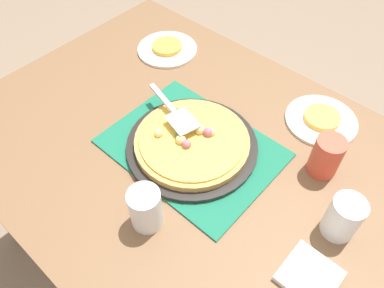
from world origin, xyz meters
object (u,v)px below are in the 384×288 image
plate_far_right (167,49)px  cup_far (343,218)px  served_slice_right (167,46)px  cup_corner (326,156)px  plate_near_left (321,120)px  pizza (192,141)px  pizza_server (174,111)px  cup_near (146,209)px  pizza_pan (192,146)px  napkin_stack (309,276)px  served_slice_left (322,117)px

plate_far_right → cup_far: cup_far is taller
served_slice_right → cup_corner: cup_corner is taller
plate_near_left → cup_far: (0.21, -0.30, 0.06)m
pizza → pizza_server: 0.10m
cup_near → cup_far: same height
pizza → plate_far_right: size_ratio=1.50×
pizza_pan → pizza: (-0.00, 0.00, 0.02)m
pizza_pan → plate_far_right: bearing=142.9°
served_slice_right → napkin_stack: size_ratio=0.92×
cup_corner → napkin_stack: (0.13, -0.29, -0.05)m
cup_corner → plate_near_left: bearing=119.1°
pizza → cup_corner: (0.32, 0.18, 0.03)m
served_slice_right → cup_near: 0.71m
served_slice_right → cup_far: 0.86m
pizza_pan → served_slice_left: 0.41m
served_slice_left → pizza_server: pizza_server is taller
served_slice_left → cup_near: 0.62m
plate_far_right → cup_corner: 0.71m
cup_far → cup_near: bearing=-141.1°
plate_near_left → cup_far: cup_far is taller
pizza_pan → cup_corner: bearing=29.9°
plate_far_right → cup_far: bearing=-16.6°
cup_far → pizza_server: (-0.53, -0.02, 0.01)m
cup_far → plate_near_left: bearing=125.0°
cup_far → served_slice_right: bearing=163.4°
cup_corner → napkin_stack: bearing=-65.3°
pizza → cup_near: 0.26m
pizza_pan → served_slice_right: bearing=142.9°
pizza_server → napkin_stack: 0.56m
plate_near_left → pizza_server: bearing=-135.0°
napkin_stack → pizza_pan: bearing=166.9°
plate_near_left → served_slice_left: bearing=0.0°
cup_far → cup_corner: (-0.12, 0.14, 0.00)m
served_slice_left → pizza_server: (-0.32, -0.32, 0.05)m
plate_near_left → cup_far: 0.37m
plate_far_right → cup_near: (0.46, -0.54, 0.06)m
served_slice_left → cup_far: 0.37m
served_slice_right → pizza_server: (0.29, -0.26, 0.05)m
pizza_pan → cup_corner: 0.37m
served_slice_right → cup_near: (0.46, -0.54, 0.04)m
plate_near_left → cup_near: (-0.15, -0.60, 0.06)m
served_slice_left → cup_corner: cup_corner is taller
cup_near → pizza_server: (-0.17, 0.28, 0.01)m
cup_corner → cup_far: bearing=-48.9°
cup_near → napkin_stack: 0.41m
plate_near_left → pizza_server: size_ratio=0.94×
plate_near_left → cup_corner: bearing=-60.9°
plate_near_left → napkin_stack: size_ratio=1.83×
served_slice_left → cup_near: bearing=-104.4°
plate_far_right → served_slice_left: size_ratio=2.00×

